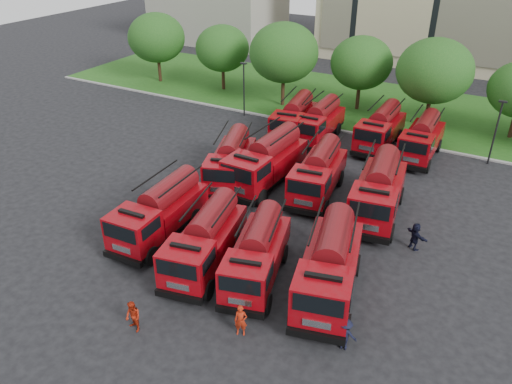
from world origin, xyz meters
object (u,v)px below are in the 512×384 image
fire_truck_3 (329,265)px  firefighter_1 (135,330)px  fire_truck_6 (318,173)px  fire_truck_1 (205,240)px  fire_truck_9 (319,122)px  firefighter_5 (413,248)px  fire_truck_2 (257,254)px  fire_truck_10 (380,128)px  fire_truck_4 (231,161)px  firefighter_3 (343,348)px  firefighter_2 (334,304)px  fire_truck_7 (378,190)px  fire_truck_8 (295,118)px  firefighter_0 (241,334)px  fire_truck_11 (422,139)px  fire_truck_5 (266,161)px  firefighter_4 (194,219)px  fire_truck_0 (160,211)px

fire_truck_3 → firefighter_1: fire_truck_3 is taller
fire_truck_6 → fire_truck_3: bearing=-72.1°
fire_truck_3 → fire_truck_1: bearing=175.2°
fire_truck_9 → firefighter_5: size_ratio=4.17×
fire_truck_2 → fire_truck_10: 20.01m
fire_truck_1 → fire_truck_9: size_ratio=1.06×
fire_truck_4 → firefighter_3: fire_truck_4 is taller
fire_truck_3 → firefighter_2: 1.98m
fire_truck_1 → fire_truck_3: (6.76, 1.03, 0.12)m
fire_truck_3 → fire_truck_7: bearing=77.5°
fire_truck_6 → fire_truck_8: bearing=116.2°
fire_truck_4 → fire_truck_7: fire_truck_7 is taller
firefighter_2 → firefighter_3: 2.83m
fire_truck_9 → fire_truck_10: bearing=10.7°
fire_truck_7 → firefighter_0: bearing=-107.9°
fire_truck_1 → fire_truck_7: (6.63, 9.73, 0.15)m
fire_truck_7 → fire_truck_11: bearing=79.5°
fire_truck_1 → firefighter_2: fire_truck_1 is taller
fire_truck_5 → firefighter_2: bearing=-44.8°
firefighter_0 → fire_truck_7: bearing=56.8°
fire_truck_7 → fire_truck_8: 13.76m
fire_truck_3 → firefighter_1: bearing=-148.8°
fire_truck_3 → firefighter_0: 5.51m
fire_truck_5 → fire_truck_10: bearing=65.9°
fire_truck_4 → fire_truck_3: bearing=-56.0°
fire_truck_8 → firefighter_3: 24.50m
fire_truck_3 → fire_truck_6: (-4.51, 9.35, -0.09)m
fire_truck_1 → fire_truck_3: size_ratio=0.93×
firefighter_1 → fire_truck_8: bearing=115.9°
fire_truck_1 → firefighter_5: 12.13m
fire_truck_2 → fire_truck_7: 10.05m
fire_truck_10 → firefighter_2: size_ratio=4.48×
fire_truck_1 → fire_truck_10: fire_truck_10 is taller
fire_truck_10 → fire_truck_11: size_ratio=1.03×
fire_truck_5 → firefighter_1: size_ratio=4.91×
fire_truck_9 → fire_truck_11: (8.50, 0.63, -0.02)m
firefighter_0 → firefighter_4: 10.47m
fire_truck_1 → fire_truck_8: fire_truck_8 is taller
fire_truck_8 → firefighter_2: 21.67m
fire_truck_6 → firefighter_1: (-2.41, -16.18, -1.66)m
fire_truck_3 → firefighter_5: fire_truck_3 is taller
fire_truck_7 → fire_truck_8: (-10.18, 9.25, -0.13)m
fire_truck_1 → fire_truck_10: 20.68m
fire_truck_0 → fire_truck_10: 20.67m
firefighter_4 → fire_truck_8: bearing=-57.9°
fire_truck_8 → fire_truck_11: 10.65m
fire_truck_1 → firefighter_2: (7.39, 0.36, -1.64)m
fire_truck_10 → firefighter_0: size_ratio=4.39×
fire_truck_2 → fire_truck_6: size_ratio=0.96×
fire_truck_5 → fire_truck_7: size_ratio=0.99×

